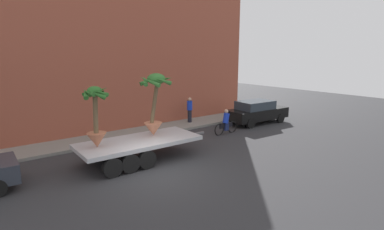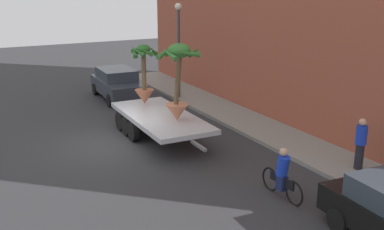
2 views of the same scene
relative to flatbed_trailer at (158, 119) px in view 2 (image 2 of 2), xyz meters
name	(u,v)px [view 2 (image 2 of 2)]	position (x,y,z in m)	size (l,w,h in m)	color
ground_plane	(113,144)	(0.02, -1.92, -0.76)	(60.00, 60.00, 0.00)	#2D2D30
sidewalk	(245,121)	(0.02, 4.18, -0.68)	(24.00, 2.20, 0.15)	gray
building_facade	(282,6)	(0.02, 5.88, 4.22)	(24.00, 1.20, 9.97)	#9E4C38
flatbed_trailer	(158,119)	(0.00, 0.00, 0.00)	(6.47, 2.44, 0.98)	#B7BABF
potted_palm_rear	(144,76)	(-1.63, 0.09, 1.45)	(1.20, 1.24, 2.54)	#B26647
potted_palm_middle	(178,79)	(1.27, 0.28, 1.84)	(1.51, 1.55, 2.92)	#C17251
cyclist	(282,176)	(6.62, 0.99, -0.09)	(1.84, 0.34, 1.54)	black
trailing_car	(118,83)	(-6.74, 0.64, 0.07)	(4.34, 2.08, 1.58)	#2D333D
pedestrian_near_gate	(361,143)	(6.39, 4.31, 0.28)	(0.36, 0.36, 1.71)	black
street_lamp	(179,38)	(-4.99, 3.38, 2.47)	(0.36, 0.36, 4.83)	#383D42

